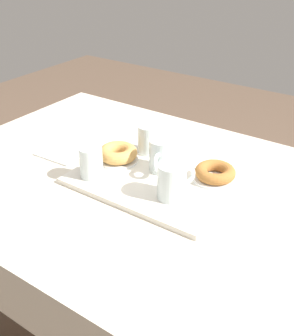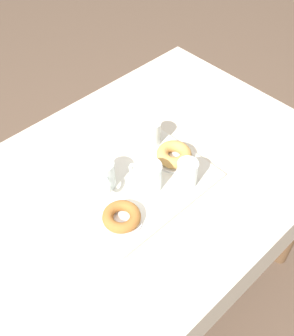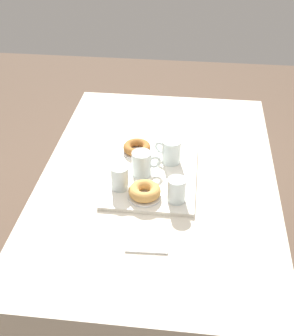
{
  "view_description": "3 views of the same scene",
  "coord_description": "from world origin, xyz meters",
  "px_view_note": "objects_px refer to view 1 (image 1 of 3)",
  "views": [
    {
      "loc": [
        -0.53,
        0.81,
        1.34
      ],
      "look_at": [
        0.06,
        -0.04,
        0.75
      ],
      "focal_mm": 44.26,
      "sensor_mm": 36.0,
      "label": 1
    },
    {
      "loc": [
        -0.56,
        -0.65,
        1.74
      ],
      "look_at": [
        0.05,
        -0.02,
        0.78
      ],
      "focal_mm": 44.42,
      "sensor_mm": 36.0,
      "label": 2
    },
    {
      "loc": [
        1.42,
        0.12,
        1.76
      ],
      "look_at": [
        0.01,
        -0.04,
        0.77
      ],
      "focal_mm": 48.99,
      "sensor_mm": 36.0,
      "label": 3
    }
  ],
  "objects_px": {
    "sugar_donut_right": "(118,153)",
    "water_glass_near": "(148,141)",
    "tea_mug_right": "(172,182)",
    "dining_table": "(155,216)",
    "tea_mug_left": "(162,156)",
    "donut_plate_left": "(215,178)",
    "water_glass_far": "(91,164)",
    "serving_tray": "(156,178)",
    "sugar_donut_left": "(215,172)",
    "donut_plate_right": "(118,160)",
    "paper_napkin": "(65,151)"
  },
  "relations": [
    {
      "from": "sugar_donut_right",
      "to": "water_glass_near",
      "type": "bearing_deg",
      "value": -114.32
    },
    {
      "from": "tea_mug_right",
      "to": "water_glass_near",
      "type": "height_order",
      "value": "tea_mug_right"
    },
    {
      "from": "dining_table",
      "to": "tea_mug_right",
      "type": "bearing_deg",
      "value": 151.92
    },
    {
      "from": "dining_table",
      "to": "tea_mug_left",
      "type": "height_order",
      "value": "tea_mug_left"
    },
    {
      "from": "donut_plate_left",
      "to": "tea_mug_left",
      "type": "bearing_deg",
      "value": 15.15
    },
    {
      "from": "tea_mug_left",
      "to": "water_glass_far",
      "type": "relative_size",
      "value": 1.23
    },
    {
      "from": "dining_table",
      "to": "donut_plate_left",
      "type": "relative_size",
      "value": 11.35
    },
    {
      "from": "dining_table",
      "to": "serving_tray",
      "type": "xyz_separation_m",
      "value": [
        0.01,
        -0.02,
        0.11
      ]
    },
    {
      "from": "sugar_donut_left",
      "to": "sugar_donut_right",
      "type": "bearing_deg",
      "value": 13.12
    },
    {
      "from": "sugar_donut_left",
      "to": "water_glass_near",
      "type": "bearing_deg",
      "value": -6.86
    },
    {
      "from": "donut_plate_right",
      "to": "paper_napkin",
      "type": "distance_m",
      "value": 0.2
    },
    {
      "from": "water_glass_near",
      "to": "sugar_donut_right",
      "type": "bearing_deg",
      "value": 65.68
    },
    {
      "from": "tea_mug_right",
      "to": "paper_napkin",
      "type": "relative_size",
      "value": 0.78
    },
    {
      "from": "sugar_donut_left",
      "to": "tea_mug_left",
      "type": "bearing_deg",
      "value": 15.15
    },
    {
      "from": "dining_table",
      "to": "serving_tray",
      "type": "bearing_deg",
      "value": -60.84
    },
    {
      "from": "tea_mug_left",
      "to": "water_glass_far",
      "type": "distance_m",
      "value": 0.2
    },
    {
      "from": "sugar_donut_left",
      "to": "water_glass_far",
      "type": "bearing_deg",
      "value": 31.56
    },
    {
      "from": "water_glass_near",
      "to": "donut_plate_left",
      "type": "bearing_deg",
      "value": 173.14
    },
    {
      "from": "tea_mug_left",
      "to": "sugar_donut_right",
      "type": "height_order",
      "value": "tea_mug_left"
    },
    {
      "from": "tea_mug_right",
      "to": "sugar_donut_left",
      "type": "xyz_separation_m",
      "value": [
        -0.05,
        -0.14,
        -0.02
      ]
    },
    {
      "from": "serving_tray",
      "to": "water_glass_near",
      "type": "xyz_separation_m",
      "value": [
        0.1,
        -0.11,
        0.05
      ]
    },
    {
      "from": "paper_napkin",
      "to": "sugar_donut_left",
      "type": "bearing_deg",
      "value": -168.55
    },
    {
      "from": "sugar_donut_left",
      "to": "sugar_donut_right",
      "type": "relative_size",
      "value": 0.97
    },
    {
      "from": "tea_mug_right",
      "to": "sugar_donut_left",
      "type": "height_order",
      "value": "tea_mug_right"
    },
    {
      "from": "sugar_donut_right",
      "to": "serving_tray",
      "type": "bearing_deg",
      "value": 175.89
    },
    {
      "from": "water_glass_near",
      "to": "donut_plate_right",
      "type": "bearing_deg",
      "value": 65.68
    },
    {
      "from": "dining_table",
      "to": "water_glass_far",
      "type": "bearing_deg",
      "value": 25.89
    },
    {
      "from": "serving_tray",
      "to": "donut_plate_right",
      "type": "relative_size",
      "value": 3.63
    },
    {
      "from": "tea_mug_right",
      "to": "sugar_donut_right",
      "type": "xyz_separation_m",
      "value": [
        0.23,
        -0.07,
        -0.02
      ]
    },
    {
      "from": "water_glass_near",
      "to": "water_glass_far",
      "type": "relative_size",
      "value": 1.0
    },
    {
      "from": "tea_mug_left",
      "to": "water_glass_near",
      "type": "xyz_separation_m",
      "value": [
        0.09,
        -0.07,
        -0.0
      ]
    },
    {
      "from": "donut_plate_left",
      "to": "donut_plate_right",
      "type": "xyz_separation_m",
      "value": [
        0.29,
        0.07,
        0.0
      ]
    },
    {
      "from": "tea_mug_right",
      "to": "donut_plate_right",
      "type": "bearing_deg",
      "value": -17.78
    },
    {
      "from": "donut_plate_right",
      "to": "paper_napkin",
      "type": "xyz_separation_m",
      "value": [
        0.19,
        0.03,
        -0.02
      ]
    },
    {
      "from": "water_glass_near",
      "to": "donut_plate_right",
      "type": "distance_m",
      "value": 0.11
    },
    {
      "from": "tea_mug_right",
      "to": "sugar_donut_right",
      "type": "height_order",
      "value": "tea_mug_right"
    },
    {
      "from": "water_glass_far",
      "to": "water_glass_near",
      "type": "bearing_deg",
      "value": -103.16
    },
    {
      "from": "donut_plate_left",
      "to": "sugar_donut_left",
      "type": "xyz_separation_m",
      "value": [
        0.0,
        -0.0,
        0.02
      ]
    },
    {
      "from": "paper_napkin",
      "to": "water_glass_far",
      "type": "bearing_deg",
      "value": 156.42
    },
    {
      "from": "water_glass_far",
      "to": "sugar_donut_left",
      "type": "xyz_separation_m",
      "value": [
        -0.29,
        -0.18,
        -0.02
      ]
    },
    {
      "from": "water_glass_far",
      "to": "donut_plate_right",
      "type": "bearing_deg",
      "value": -92.73
    },
    {
      "from": "water_glass_near",
      "to": "paper_napkin",
      "type": "xyz_separation_m",
      "value": [
        0.24,
        0.13,
        -0.05
      ]
    },
    {
      "from": "dining_table",
      "to": "tea_mug_left",
      "type": "bearing_deg",
      "value": -72.34
    },
    {
      "from": "tea_mug_left",
      "to": "donut_plate_right",
      "type": "distance_m",
      "value": 0.15
    },
    {
      "from": "tea_mug_right",
      "to": "water_glass_far",
      "type": "xyz_separation_m",
      "value": [
        0.24,
        0.04,
        -0.0
      ]
    },
    {
      "from": "tea_mug_left",
      "to": "donut_plate_left",
      "type": "distance_m",
      "value": 0.16
    },
    {
      "from": "water_glass_near",
      "to": "sugar_donut_right",
      "type": "relative_size",
      "value": 0.78
    },
    {
      "from": "dining_table",
      "to": "serving_tray",
      "type": "height_order",
      "value": "serving_tray"
    },
    {
      "from": "water_glass_near",
      "to": "sugar_donut_left",
      "type": "distance_m",
      "value": 0.24
    },
    {
      "from": "donut_plate_left",
      "to": "water_glass_near",
      "type": "bearing_deg",
      "value": -6.86
    }
  ]
}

